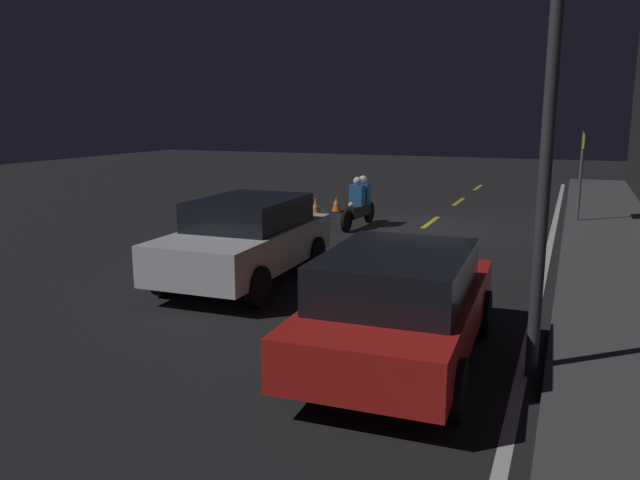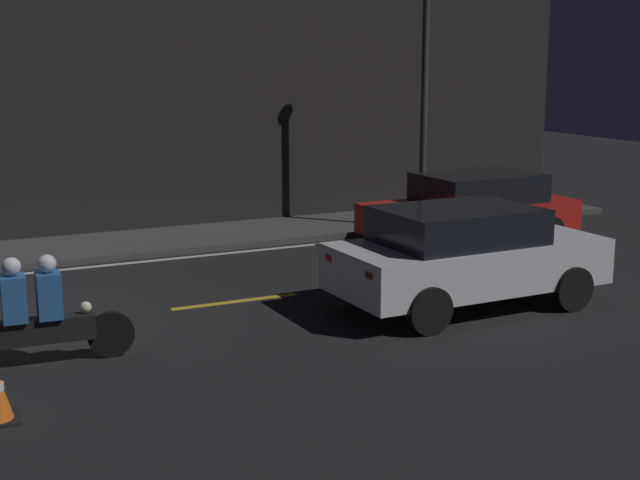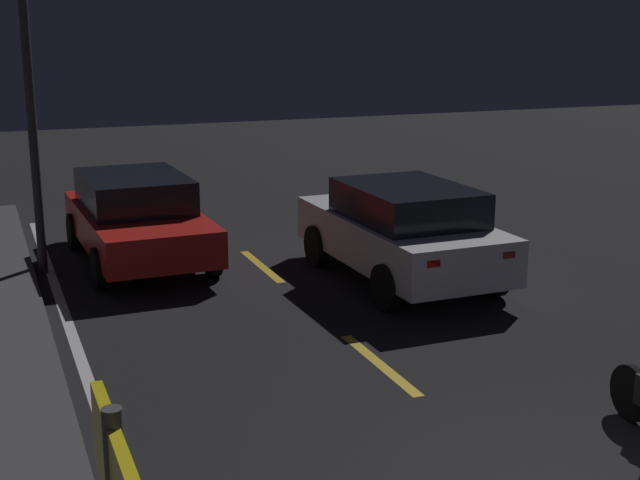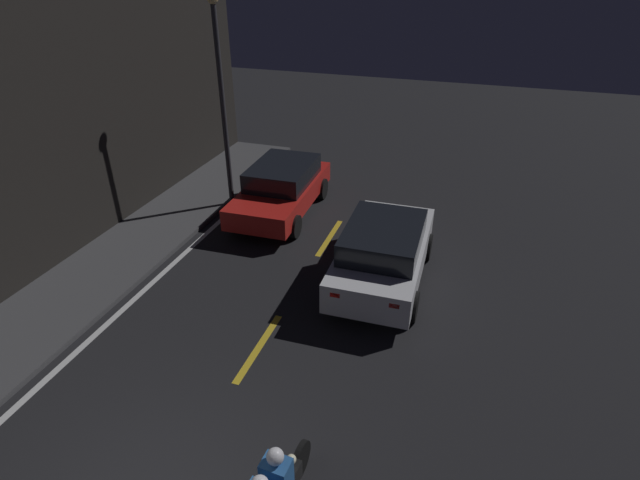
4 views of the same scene
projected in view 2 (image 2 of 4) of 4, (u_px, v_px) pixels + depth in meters
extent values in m
cube|color=gold|center=(235.00, 301.00, 13.49)|extent=(2.00, 0.14, 0.01)
cube|color=gold|center=(480.00, 271.00, 15.40)|extent=(2.00, 0.14, 0.01)
cube|color=silver|center=(468.00, 263.00, 13.09)|extent=(4.07, 1.87, 0.67)
cube|color=black|center=(458.00, 225.00, 12.88)|extent=(2.25, 1.65, 0.51)
cube|color=red|center=(330.00, 258.00, 12.68)|extent=(0.06, 0.20, 0.10)
cube|color=red|center=(371.00, 275.00, 11.67)|extent=(0.06, 0.20, 0.10)
cylinder|color=black|center=(498.00, 264.00, 14.47)|extent=(0.66, 0.19, 0.66)
cylinder|color=black|center=(572.00, 289.00, 12.96)|extent=(0.66, 0.19, 0.66)
cylinder|color=black|center=(364.00, 282.00, 13.36)|extent=(0.66, 0.19, 0.66)
cylinder|color=black|center=(429.00, 311.00, 11.85)|extent=(0.66, 0.19, 0.66)
cube|color=red|center=(469.00, 216.00, 17.28)|extent=(4.18, 1.90, 0.57)
cube|color=black|center=(479.00, 187.00, 17.26)|extent=(2.32, 1.66, 0.54)
cube|color=red|center=(570.00, 205.00, 17.67)|extent=(0.07, 0.20, 0.10)
cube|color=red|center=(531.00, 197.00, 18.67)|extent=(0.07, 0.20, 0.10)
cylinder|color=black|center=(440.00, 245.00, 16.01)|extent=(0.64, 0.20, 0.63)
cylinder|color=black|center=(389.00, 229.00, 17.51)|extent=(0.64, 0.20, 0.63)
cylinder|color=black|center=(549.00, 232.00, 17.17)|extent=(0.64, 0.20, 0.63)
cylinder|color=black|center=(493.00, 218.00, 18.67)|extent=(0.64, 0.20, 0.63)
cylinder|color=black|center=(111.00, 334.00, 10.98)|extent=(0.58, 0.12, 0.58)
cube|color=black|center=(42.00, 330.00, 10.65)|extent=(1.24, 0.32, 0.30)
sphere|color=#F2EABF|center=(86.00, 307.00, 10.80)|extent=(0.14, 0.14, 0.14)
cube|color=#265999|center=(49.00, 295.00, 10.60)|extent=(0.30, 0.38, 0.55)
sphere|color=silver|center=(47.00, 264.00, 10.52)|extent=(0.22, 0.22, 0.22)
cube|color=#265999|center=(14.00, 298.00, 10.45)|extent=(0.30, 0.38, 0.55)
sphere|color=silver|center=(11.00, 267.00, 10.37)|extent=(0.22, 0.22, 0.22)
cylinder|color=#333338|center=(424.00, 101.00, 18.15)|extent=(0.14, 0.14, 5.50)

